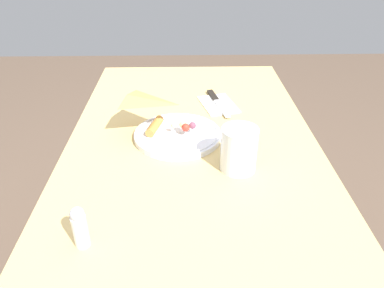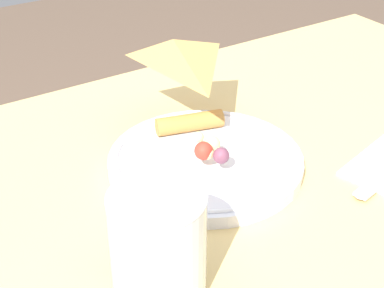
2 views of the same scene
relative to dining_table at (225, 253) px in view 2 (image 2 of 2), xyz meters
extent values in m
cube|color=#DBB770|center=(0.00, 0.00, 0.10)|extent=(1.15, 0.69, 0.03)
cube|color=#382D23|center=(-0.53, -0.30, -0.27)|extent=(0.06, 0.06, 0.70)
cylinder|color=white|center=(0.01, -0.04, 0.12)|extent=(0.24, 0.24, 0.02)
torus|color=white|center=(0.01, -0.04, 0.13)|extent=(0.23, 0.23, 0.01)
pyramid|color=#DBA351|center=(0.01, -0.03, 0.14)|extent=(0.13, 0.17, 0.02)
cylinder|color=#C68942|center=(-0.01, -0.11, 0.14)|extent=(0.09, 0.05, 0.02)
sphere|color=#7A4256|center=(0.01, 0.00, 0.16)|extent=(0.02, 0.02, 0.02)
sphere|color=#EFDB93|center=(0.01, -0.05, 0.16)|extent=(0.01, 0.01, 0.01)
sphere|color=#EFDB93|center=(0.02, -0.01, 0.16)|extent=(0.02, 0.02, 0.02)
sphere|color=#EFDB93|center=(0.01, -0.03, 0.16)|extent=(0.02, 0.02, 0.02)
sphere|color=red|center=(0.02, -0.02, 0.16)|extent=(0.02, 0.02, 0.02)
cylinder|color=white|center=(0.16, 0.11, 0.17)|extent=(0.09, 0.09, 0.11)
cylinder|color=white|center=(0.16, 0.11, 0.16)|extent=(0.08, 0.08, 0.09)
torus|color=white|center=(0.16, 0.11, 0.22)|extent=(0.09, 0.09, 0.00)
ellipsoid|color=silver|center=(-0.11, 0.11, 0.12)|extent=(0.02, 0.02, 0.00)
camera|label=1|loc=(0.91, -0.02, 0.64)|focal=35.00mm
camera|label=2|loc=(0.35, 0.46, 0.53)|focal=55.00mm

